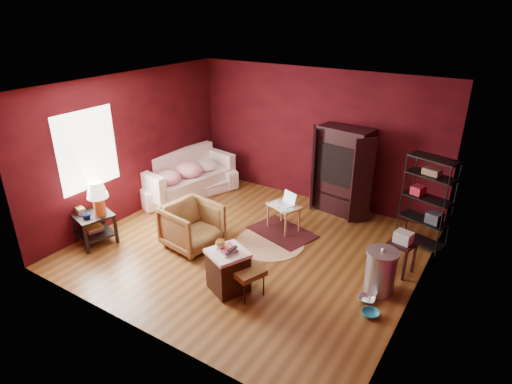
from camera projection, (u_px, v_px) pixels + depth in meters
room at (247, 173)px, 6.98m from camera, size 5.54×5.04×2.84m
sofa at (186, 177)px, 9.42m from camera, size 1.43×2.29×0.86m
armchair at (192, 224)px, 7.41m from camera, size 0.91×0.96×0.88m
pet_bowl_steel at (367, 293)px, 6.15m from camera, size 0.26×0.10×0.25m
pet_bowl_turquoise at (371, 309)px, 5.85m from camera, size 0.25×0.09×0.25m
vase at (86, 215)px, 7.31m from camera, size 0.17×0.17×0.15m
mug at (220, 243)px, 6.15m from camera, size 0.16×0.14×0.13m
side_table at (96, 207)px, 7.41m from camera, size 0.74×0.74×1.18m
sofa_cushions at (186, 177)px, 9.44m from camera, size 1.20×2.23×0.89m
hamper at (228, 270)px, 6.32m from camera, size 0.70×0.70×0.75m
footstool at (247, 272)px, 6.19m from camera, size 0.55×0.55×0.44m
rug_round at (270, 243)px, 7.68m from camera, size 1.32×1.32×0.01m
rug_oriental at (282, 232)px, 8.02m from camera, size 1.35×1.07×0.01m
laptop_desk at (284, 208)px, 7.97m from camera, size 0.70×0.61×0.73m
tv_armoire at (342, 169)px, 8.49m from camera, size 1.38×0.86×1.77m
wire_shelving at (428, 199)px, 7.25m from camera, size 0.87×0.57×1.65m
small_stand at (403, 243)px, 6.64m from camera, size 0.43×0.43×0.73m
trash_can at (380, 271)px, 6.26m from camera, size 0.62×0.62×0.75m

